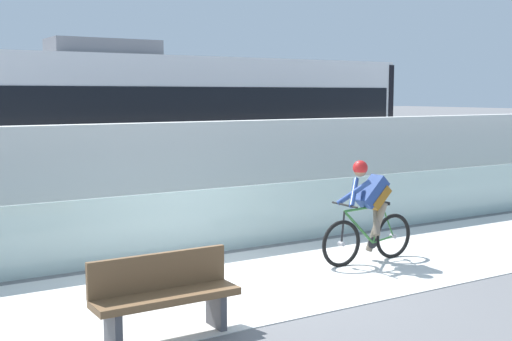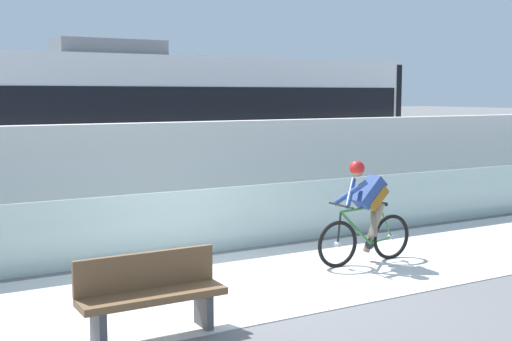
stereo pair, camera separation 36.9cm
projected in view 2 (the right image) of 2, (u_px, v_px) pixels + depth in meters
ground_plane at (241, 283)px, 9.29m from camera, size 200.00×200.00×0.00m
bike_path_deck at (241, 283)px, 9.29m from camera, size 32.00×3.20×0.01m
glass_parapet at (186, 223)px, 10.82m from camera, size 32.00×0.05×1.07m
concrete_barrier_wall at (146, 180)px, 12.31m from camera, size 32.00×0.36×2.09m
tram_rail_near at (106, 214)px, 14.57m from camera, size 32.00×0.08×0.01m
tram_rail_far at (88, 205)px, 15.81m from camera, size 32.00×0.08×0.01m
tram at (190, 124)px, 16.14m from camera, size 11.06×2.54×3.81m
cyclist_on_bike at (366, 214)px, 10.28m from camera, size 1.77×0.58×1.61m
bench at (150, 292)px, 7.23m from camera, size 1.60×0.45×0.89m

